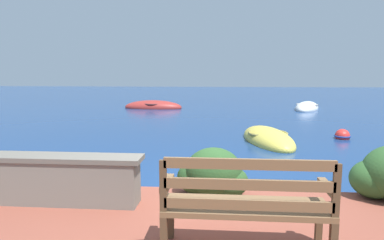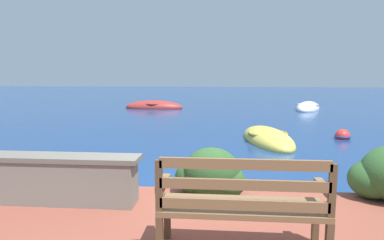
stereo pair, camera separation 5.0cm
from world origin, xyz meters
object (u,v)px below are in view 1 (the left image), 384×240
(rowboat_nearest, at_px, (268,140))
(rowboat_mid, at_px, (153,107))
(mooring_buoy, at_px, (342,136))
(rowboat_far, at_px, (307,108))
(park_bench, at_px, (246,203))

(rowboat_nearest, bearing_deg, rowboat_mid, 17.36)
(rowboat_nearest, xyz_separation_m, mooring_buoy, (2.16, 0.63, 0.01))
(rowboat_mid, xyz_separation_m, rowboat_far, (7.82, 0.10, -0.00))
(rowboat_far, bearing_deg, rowboat_nearest, -177.30)
(park_bench, distance_m, rowboat_mid, 15.00)
(park_bench, distance_m, rowboat_nearest, 6.36)
(rowboat_far, bearing_deg, rowboat_mid, 113.55)
(park_bench, bearing_deg, mooring_buoy, 66.93)
(rowboat_far, bearing_deg, mooring_buoy, -163.87)
(park_bench, xyz_separation_m, rowboat_nearest, (1.04, 6.24, -0.65))
(park_bench, height_order, rowboat_far, park_bench)
(park_bench, xyz_separation_m, rowboat_mid, (-3.71, 14.52, -0.64))
(rowboat_mid, distance_m, rowboat_far, 7.83)
(rowboat_far, relative_size, mooring_buoy, 6.44)
(rowboat_mid, relative_size, mooring_buoy, 6.79)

